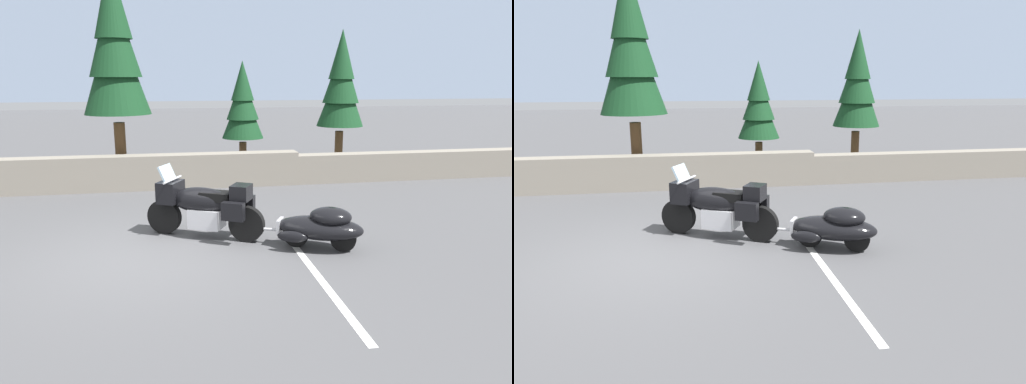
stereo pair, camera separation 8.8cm
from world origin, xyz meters
TOP-DOWN VIEW (x-y plane):
  - ground_plane at (0.00, 0.00)m, footprint 80.00×80.00m
  - stone_guard_wall at (0.14, 5.23)m, footprint 24.00×0.55m
  - distant_ridgeline at (0.00, 95.22)m, footprint 240.00×80.00m
  - touring_motorcycle at (1.09, 0.89)m, footprint 2.11×1.37m
  - car_shaped_trailer at (3.02, -0.11)m, footprint 2.12×1.34m
  - pine_tree_tall at (-0.80, 6.04)m, footprint 1.78×1.78m
  - pine_tree_secondary at (2.76, 6.88)m, footprint 1.26×1.26m
  - pine_tree_far_right at (5.86, 6.91)m, footprint 1.46×1.46m
  - parking_stripe_marker at (2.62, -1.50)m, footprint 0.12×3.60m

SIDE VIEW (x-z plane):
  - ground_plane at x=0.00m, z-range 0.00..0.00m
  - parking_stripe_marker at x=2.62m, z-range 0.00..0.01m
  - car_shaped_trailer at x=3.02m, z-range 0.03..0.79m
  - stone_guard_wall at x=0.14m, z-range -0.03..0.89m
  - touring_motorcycle at x=1.09m, z-range -0.04..1.29m
  - pine_tree_secondary at x=2.76m, z-range 0.43..3.83m
  - pine_tree_far_right at x=5.86m, z-range 0.55..4.90m
  - pine_tree_tall at x=-0.80m, z-range 0.75..6.68m
  - distant_ridgeline at x=0.00m, z-range 0.00..16.00m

